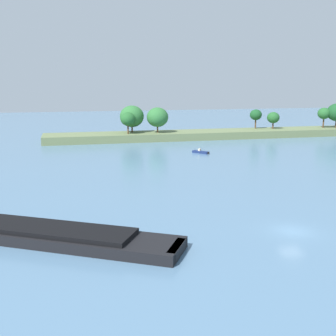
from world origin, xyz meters
The scene contains 3 objects.
ground_plane centered at (0.00, 0.00, 0.00)m, with size 400.00×400.00×0.00m, color slate.
treeline_island centered at (17.94, 77.81, 2.61)m, with size 97.10×10.74×9.62m.
fishing_skiff centered at (5.92, 52.45, 0.29)m, with size 3.40×3.83×1.03m.
Camera 1 is at (-23.79, -40.85, 16.33)m, focal length 45.89 mm.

